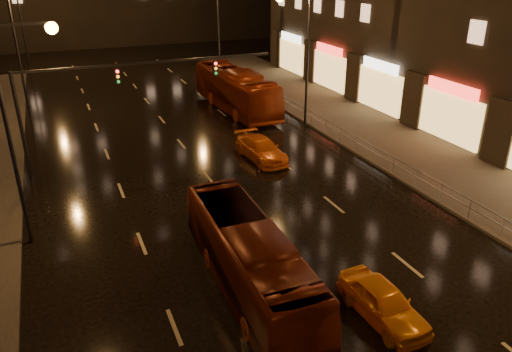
{
  "coord_description": "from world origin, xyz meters",
  "views": [
    {
      "loc": [
        -7.66,
        -9.85,
        11.91
      ],
      "look_at": [
        0.5,
        9.75,
        2.5
      ],
      "focal_mm": 35.0,
      "sensor_mm": 36.0,
      "label": 1
    }
  ],
  "objects_px": {
    "taxi_near": "(383,302)",
    "taxi_far": "(261,149)",
    "bus_curb": "(236,90)",
    "bus_red": "(249,258)"
  },
  "relations": [
    {
      "from": "bus_red",
      "to": "bus_curb",
      "type": "xyz_separation_m",
      "value": [
        8.15,
        23.32,
        0.31
      ]
    },
    {
      "from": "bus_curb",
      "to": "taxi_near",
      "type": "height_order",
      "value": "bus_curb"
    },
    {
      "from": "bus_red",
      "to": "taxi_far",
      "type": "distance_m",
      "value": 13.54
    },
    {
      "from": "bus_red",
      "to": "taxi_near",
      "type": "bearing_deg",
      "value": -41.34
    },
    {
      "from": "bus_red",
      "to": "taxi_far",
      "type": "height_order",
      "value": "bus_red"
    },
    {
      "from": "taxi_near",
      "to": "taxi_far",
      "type": "distance_m",
      "value": 15.81
    },
    {
      "from": "taxi_near",
      "to": "taxi_far",
      "type": "height_order",
      "value": "taxi_far"
    },
    {
      "from": "bus_red",
      "to": "taxi_near",
      "type": "relative_size",
      "value": 2.52
    },
    {
      "from": "bus_red",
      "to": "bus_curb",
      "type": "relative_size",
      "value": 0.82
    },
    {
      "from": "taxi_near",
      "to": "taxi_far",
      "type": "bearing_deg",
      "value": 80.48
    }
  ]
}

